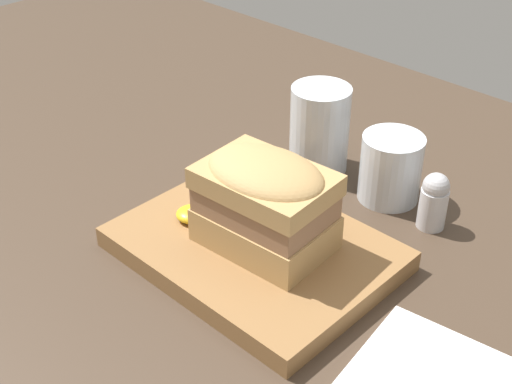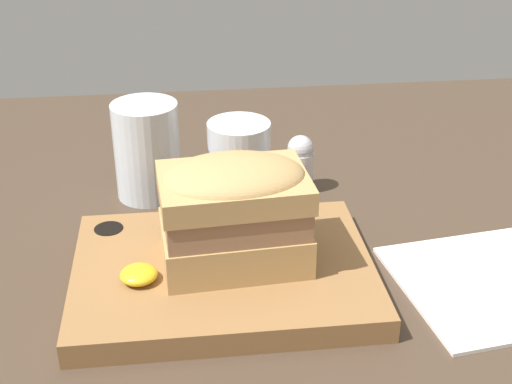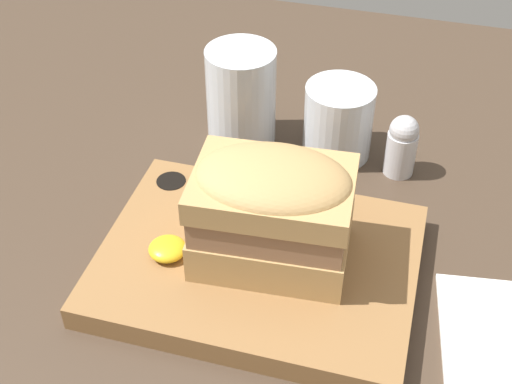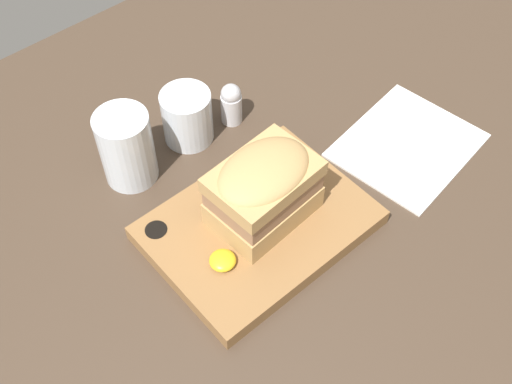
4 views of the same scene
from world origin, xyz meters
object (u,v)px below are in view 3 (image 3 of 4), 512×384
object	(u,v)px
water_glass	(241,103)
salt_shaker	(402,145)
sandwich	(272,208)
wine_glass	(341,124)
serving_board	(257,263)

from	to	relation	value
water_glass	salt_shaker	xyz separation A→B (cm)	(17.96, -1.07, -1.39)
salt_shaker	water_glass	bearing A→B (deg)	176.58
sandwich	salt_shaker	xyz separation A→B (cm)	(9.50, 18.12, -4.51)
sandwich	wine_glass	xyz separation A→B (cm)	(2.73, 19.72, -4.21)
serving_board	sandwich	size ratio (longest dim) A/B	2.01
water_glass	serving_board	bearing A→B (deg)	-69.74
wine_glass	salt_shaker	world-z (taller)	wine_glass
wine_glass	sandwich	bearing A→B (deg)	-97.89
sandwich	wine_glass	world-z (taller)	sandwich
water_glass	wine_glass	distance (cm)	11.25
serving_board	salt_shaker	xyz separation A→B (cm)	(10.75, 18.46, 2.36)
serving_board	water_glass	xyz separation A→B (cm)	(-7.21, 19.53, 3.75)
salt_shaker	wine_glass	bearing A→B (deg)	166.70
serving_board	wine_glass	bearing A→B (deg)	78.79
sandwich	wine_glass	distance (cm)	20.35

